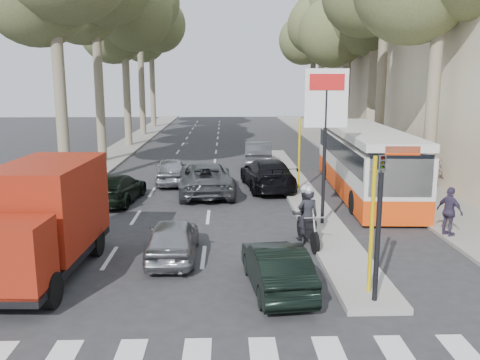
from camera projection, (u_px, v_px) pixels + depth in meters
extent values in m
plane|color=#28282B|center=(235.00, 283.00, 13.30)|extent=(120.00, 120.00, 0.00)
cube|color=gray|center=(343.00, 150.00, 38.05)|extent=(3.20, 70.00, 0.12)
cube|color=gray|center=(128.00, 145.00, 40.51)|extent=(2.40, 64.00, 0.12)
cube|color=gray|center=(298.00, 190.00, 24.16)|extent=(1.50, 26.00, 0.16)
cube|color=#B7A88E|center=(400.00, 48.00, 45.52)|extent=(11.00, 20.00, 16.00)
cylinder|color=yellow|center=(372.00, 229.00, 12.07)|extent=(0.10, 0.10, 3.50)
cylinder|color=yellow|center=(324.00, 180.00, 17.96)|extent=(0.10, 0.10, 3.50)
cylinder|color=yellow|center=(299.00, 155.00, 23.84)|extent=(0.10, 0.10, 3.50)
cylinder|color=black|center=(324.00, 156.00, 17.79)|extent=(0.12, 0.12, 5.20)
cube|color=white|center=(326.00, 98.00, 17.40)|extent=(1.50, 0.10, 2.00)
cube|color=red|center=(327.00, 82.00, 17.23)|extent=(1.20, 0.02, 0.55)
cylinder|color=black|center=(378.00, 241.00, 11.61)|extent=(0.12, 0.12, 3.20)
imported|color=black|center=(381.00, 177.00, 11.32)|extent=(0.16, 0.41, 1.00)
cylinder|color=#6B604C|center=(61.00, 102.00, 24.01)|extent=(0.56, 0.56, 8.40)
cylinder|color=#6B604C|center=(99.00, 92.00, 31.80)|extent=(0.56, 0.56, 8.96)
sphere|color=#4D5530|center=(81.00, 2.00, 31.29)|extent=(5.20, 5.20, 5.20)
cylinder|color=#6B604C|center=(127.00, 95.00, 39.73)|extent=(0.56, 0.56, 8.12)
sphere|color=#4D5530|center=(113.00, 30.00, 39.32)|extent=(5.20, 5.20, 5.20)
sphere|color=#4D5530|center=(133.00, 12.00, 37.78)|extent=(5.80, 5.80, 5.80)
sphere|color=#4D5530|center=(128.00, 0.00, 39.40)|extent=(4.80, 4.80, 4.80)
cylinder|color=#6B604C|center=(142.00, 84.00, 47.43)|extent=(0.56, 0.56, 9.52)
sphere|color=#4D5530|center=(129.00, 21.00, 46.86)|extent=(5.20, 5.20, 5.20)
sphere|color=#4D5530|center=(147.00, 3.00, 45.28)|extent=(5.80, 5.80, 5.80)
cylinder|color=#6B604C|center=(153.00, 88.00, 55.35)|extent=(0.56, 0.56, 8.68)
sphere|color=#4D5530|center=(143.00, 38.00, 54.88)|extent=(5.20, 5.20, 5.20)
sphere|color=#4D5530|center=(158.00, 25.00, 53.32)|extent=(5.80, 5.80, 5.80)
sphere|color=#4D5530|center=(154.00, 15.00, 54.92)|extent=(4.80, 4.80, 4.80)
cylinder|color=#6B604C|center=(432.00, 103.00, 22.55)|extent=(0.56, 0.56, 8.40)
cylinder|color=#6B604C|center=(381.00, 90.00, 30.31)|extent=(0.56, 0.56, 9.24)
cylinder|color=#6B604C|center=(346.00, 97.00, 38.28)|extent=(0.56, 0.56, 7.84)
sphere|color=#4D5530|center=(333.00, 32.00, 37.91)|extent=(5.20, 5.20, 5.20)
sphere|color=#4D5530|center=(364.00, 14.00, 36.38)|extent=(5.80, 5.80, 5.80)
sphere|color=#4D5530|center=(349.00, 2.00, 38.00)|extent=(4.80, 4.80, 4.80)
cylinder|color=#6B604C|center=(326.00, 88.00, 46.02)|extent=(0.56, 0.56, 8.96)
sphere|color=#4D5530|center=(316.00, 26.00, 45.52)|extent=(5.20, 5.20, 5.20)
sphere|color=#4D5530|center=(341.00, 9.00, 43.95)|extent=(5.80, 5.80, 5.80)
cylinder|color=#6B604C|center=(312.00, 89.00, 53.92)|extent=(0.56, 0.56, 8.40)
sphere|color=#4D5530|center=(303.00, 40.00, 53.48)|extent=(5.20, 5.20, 5.20)
sphere|color=#4D5530|center=(324.00, 27.00, 51.93)|extent=(5.80, 5.80, 5.80)
sphere|color=#4D5530|center=(315.00, 17.00, 53.54)|extent=(4.80, 4.80, 4.80)
imported|color=#919398|center=(173.00, 238.00, 15.02)|extent=(1.46, 3.61, 1.23)
imported|color=black|center=(276.00, 267.00, 12.78)|extent=(1.68, 3.80, 1.21)
imported|color=#4A4D51|center=(205.00, 178.00, 23.52)|extent=(2.89, 5.50, 1.48)
imported|color=black|center=(267.00, 174.00, 24.53)|extent=(2.65, 5.32, 1.49)
imported|color=#9EA0A6|center=(171.00, 171.00, 25.83)|extent=(1.98, 4.09, 1.35)
imported|color=#4B4C52|center=(258.00, 153.00, 31.38)|extent=(1.76, 4.55, 1.48)
imported|color=black|center=(117.00, 188.00, 21.86)|extent=(2.16, 4.43, 1.24)
cube|color=black|center=(43.00, 258.00, 13.63)|extent=(2.33, 5.74, 0.24)
cylinder|color=black|center=(51.00, 290.00, 11.79)|extent=(0.32, 0.86, 0.85)
cylinder|color=black|center=(34.00, 242.00, 15.33)|extent=(0.32, 0.86, 0.85)
cylinder|color=black|center=(96.00, 242.00, 15.30)|extent=(0.32, 0.86, 0.85)
cube|color=maroon|center=(2.00, 256.00, 11.35)|extent=(2.13, 1.41, 1.60)
cube|color=maroon|center=(50.00, 204.00, 14.12)|extent=(2.34, 4.05, 2.35)
cube|color=#E8410C|center=(363.00, 181.00, 23.66)|extent=(3.10, 11.75, 0.91)
cube|color=silver|center=(364.00, 156.00, 23.43)|extent=(3.10, 11.75, 1.52)
cube|color=black|center=(365.00, 149.00, 23.37)|extent=(3.10, 11.28, 0.86)
cube|color=silver|center=(365.00, 132.00, 23.21)|extent=(3.10, 11.75, 0.30)
cube|color=black|center=(401.00, 176.00, 17.72)|extent=(2.23, 0.17, 1.52)
cube|color=#E8410C|center=(403.00, 151.00, 17.55)|extent=(1.22, 0.12, 0.32)
cylinder|color=black|center=(354.00, 203.00, 20.05)|extent=(0.33, 0.98, 0.97)
cylinder|color=black|center=(413.00, 203.00, 20.01)|extent=(0.33, 0.98, 0.97)
cylinder|color=black|center=(327.00, 170.00, 27.13)|extent=(0.33, 0.98, 0.97)
cylinder|color=black|center=(370.00, 170.00, 27.08)|extent=(0.33, 0.98, 0.97)
cylinder|color=black|center=(315.00, 243.00, 15.46)|extent=(0.19, 0.70, 0.69)
cylinder|color=black|center=(301.00, 228.00, 17.03)|extent=(0.19, 0.70, 0.69)
cylinder|color=silver|center=(315.00, 229.00, 15.45)|extent=(0.12, 0.44, 0.86)
cube|color=black|center=(307.00, 230.00, 16.27)|extent=(0.33, 0.83, 0.32)
cube|color=black|center=(309.00, 223.00, 16.00)|extent=(0.38, 0.52, 0.24)
cube|color=black|center=(305.00, 221.00, 16.54)|extent=(0.38, 0.73, 0.13)
cylinder|color=silver|center=(314.00, 218.00, 15.45)|extent=(0.67, 0.12, 0.04)
imported|color=black|center=(308.00, 216.00, 16.18)|extent=(0.71, 0.51, 1.81)
imported|color=black|center=(304.00, 214.00, 16.61)|extent=(0.87, 0.55, 1.70)
sphere|color=#B2B2B7|center=(309.00, 190.00, 15.96)|extent=(0.30, 0.30, 0.30)
sphere|color=#B2B2B7|center=(305.00, 189.00, 16.41)|extent=(0.30, 0.30, 0.30)
imported|color=#3C3149|center=(450.00, 211.00, 16.80)|extent=(0.89, 1.07, 1.64)
imported|color=#68594E|center=(434.00, 173.00, 23.57)|extent=(1.17, 0.70, 1.69)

